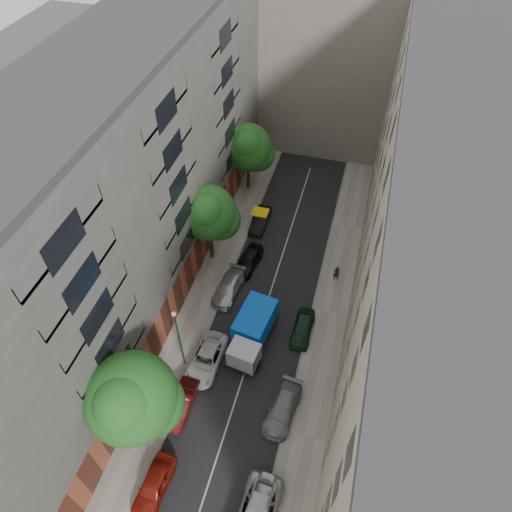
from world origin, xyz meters
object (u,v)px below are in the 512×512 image
(car_left_5, at_px, (260,220))
(pedestrian, at_px, (336,273))
(car_left_3, at_px, (228,288))
(tree_near, at_px, (133,401))
(car_right_2, at_px, (303,328))
(car_left_4, at_px, (248,260))
(tree_mid, at_px, (209,215))
(tree_far, at_px, (248,149))
(car_left_0, at_px, (154,485))
(car_left_2, at_px, (206,359))
(car_right_1, at_px, (283,409))
(lamp_post, at_px, (178,334))
(car_left_1, at_px, (181,404))
(tarp_truck, at_px, (252,332))

(car_left_5, bearing_deg, pedestrian, -31.27)
(car_left_3, relative_size, pedestrian, 2.86)
(tree_near, bearing_deg, car_left_5, 85.58)
(car_right_2, bearing_deg, car_left_4, 137.34)
(tree_mid, xyz_separation_m, tree_far, (0.44, 10.83, -0.35))
(car_left_5, height_order, tree_mid, tree_mid)
(car_left_3, distance_m, car_right_2, 7.59)
(car_right_2, height_order, tree_far, tree_far)
(car_left_0, xyz_separation_m, tree_near, (-1.70, 2.86, 5.46))
(pedestrian, bearing_deg, car_left_3, 12.68)
(car_left_2, distance_m, car_right_1, 7.07)
(tree_near, bearing_deg, car_right_1, 27.10)
(car_left_2, height_order, lamp_post, lamp_post)
(car_left_4, relative_size, tree_mid, 0.51)
(car_right_1, xyz_separation_m, lamp_post, (-8.37, 1.86, 3.63))
(car_left_0, relative_size, car_right_1, 0.89)
(car_left_1, height_order, tree_near, tree_near)
(car_left_1, height_order, tree_far, tree_far)
(tarp_truck, height_order, tree_near, tree_near)
(tree_near, bearing_deg, pedestrian, 60.08)
(tarp_truck, height_order, lamp_post, lamp_post)
(car_left_4, height_order, car_left_5, car_left_4)
(car_left_0, relative_size, car_right_2, 1.04)
(tarp_truck, relative_size, car_left_2, 1.27)
(car_left_5, bearing_deg, tree_far, 117.54)
(tree_far, bearing_deg, car_left_0, -85.21)
(car_right_2, bearing_deg, car_left_1, -128.79)
(car_left_0, distance_m, tree_far, 31.61)
(car_left_2, height_order, car_left_4, car_left_4)
(car_left_0, distance_m, car_left_3, 16.80)
(car_left_0, relative_size, car_left_1, 1.00)
(car_left_3, height_order, car_left_4, car_left_4)
(lamp_post, bearing_deg, car_left_2, 15.39)
(car_left_2, height_order, car_left_5, car_left_2)
(tree_far, relative_size, lamp_post, 1.15)
(car_left_4, height_order, pedestrian, pedestrian)
(car_left_2, relative_size, car_left_5, 1.21)
(car_left_2, bearing_deg, car_right_2, 37.46)
(tree_mid, bearing_deg, tree_far, 87.67)
(car_left_0, height_order, car_left_1, car_left_0)
(tarp_truck, bearing_deg, tree_near, -108.91)
(car_right_2, distance_m, pedestrian, 6.66)
(car_right_2, relative_size, pedestrian, 2.45)
(tree_mid, relative_size, tree_far, 1.06)
(tree_far, bearing_deg, pedestrian, -42.65)
(car_left_1, bearing_deg, car_left_0, -85.42)
(tree_far, bearing_deg, car_right_1, -68.42)
(car_right_1, bearing_deg, lamp_post, 174.74)
(car_left_3, xyz_separation_m, car_left_5, (0.43, 9.20, 0.01))
(car_left_2, distance_m, lamp_post, 4.02)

